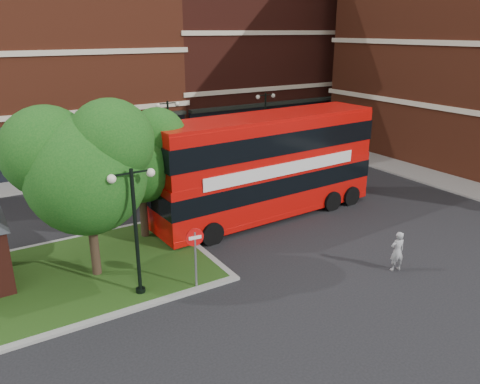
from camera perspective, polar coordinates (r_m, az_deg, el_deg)
ground at (r=20.55m, az=2.89°, el=-8.47°), size 120.00×120.00×0.00m
pavement_far at (r=34.44m, az=-12.81°, el=2.75°), size 44.00×3.00×0.12m
pavement_side at (r=33.17m, az=25.02°, el=0.75°), size 3.00×28.00×0.12m
terrace_far_right at (r=45.98m, az=0.47°, el=17.29°), size 18.00×12.00×16.00m
traffic_island at (r=20.42m, az=-21.45°, el=-9.88°), size 12.60×7.60×0.15m
tree_island_west at (r=18.54m, az=-18.72°, el=3.35°), size 5.40×4.71×7.21m
tree_island_east at (r=21.78m, az=-12.44°, el=4.68°), size 4.46×3.90×6.29m
lamp_island at (r=17.27m, az=-12.62°, el=-4.15°), size 1.72×0.36×5.00m
lamp_far_left at (r=32.64m, az=-8.65°, el=7.13°), size 1.72×0.36×5.00m
lamp_far_right at (r=36.44m, az=3.08°, el=8.57°), size 1.72×0.36×5.00m
bus at (r=24.43m, az=3.32°, el=4.00°), size 12.67×3.46×4.79m
woman at (r=20.53m, az=18.61°, el=-6.85°), size 0.71×0.55×1.74m
car_silver at (r=31.47m, az=-17.95°, el=1.90°), size 4.09×1.94×1.35m
car_white at (r=34.70m, az=-2.77°, el=4.58°), size 4.85×1.90×1.57m
no_entry_sign at (r=17.77m, az=-5.50°, el=-6.63°), size 0.71×0.14×2.55m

